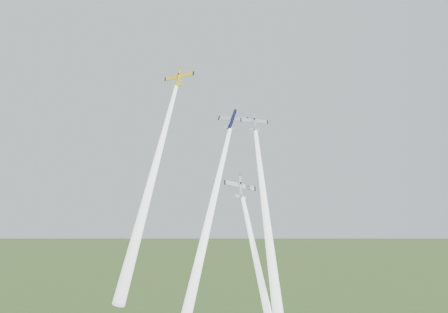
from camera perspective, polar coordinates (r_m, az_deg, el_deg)
plane_yellow at (r=153.13m, az=-4.61°, el=8.02°), size 8.76×7.35×8.89m
smoke_trail_yellow at (r=132.20m, az=-7.37°, el=-2.39°), size 8.94×36.53×52.33m
plane_navy at (r=144.85m, az=0.85°, el=3.76°), size 9.71×7.27×8.05m
smoke_trail_navy at (r=125.97m, az=-1.95°, el=-8.07°), size 12.04×36.45×52.90m
plane_silver_right at (r=142.62m, az=3.11°, el=3.52°), size 7.56×6.21×7.00m
smoke_trail_silver_right at (r=123.06m, az=4.61°, el=-8.57°), size 9.43×36.87×52.91m
plane_silver_low at (r=135.64m, az=1.67°, el=-3.12°), size 8.41×8.59×8.92m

